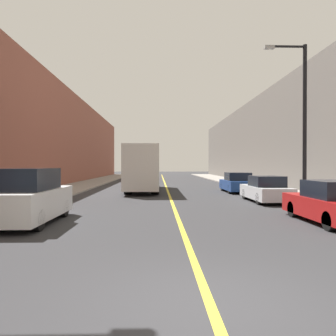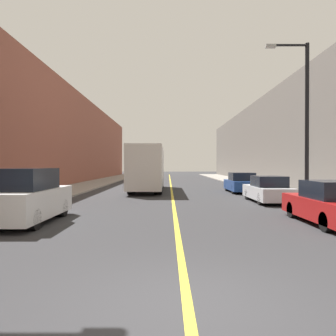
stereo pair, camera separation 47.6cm
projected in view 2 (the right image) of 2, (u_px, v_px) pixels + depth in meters
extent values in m
plane|color=#2D2D30|center=(186.00, 308.00, 4.69)|extent=(200.00, 200.00, 0.00)
cube|color=gray|center=(91.00, 184.00, 34.65)|extent=(3.79, 72.00, 0.11)
cube|color=gray|center=(247.00, 184.00, 34.72)|extent=(3.79, 72.00, 0.11)
cube|color=brown|center=(54.00, 136.00, 34.59)|extent=(4.00, 72.00, 10.22)
cube|color=#66605B|center=(284.00, 139.00, 34.70)|extent=(4.00, 72.00, 9.72)
cube|color=gold|center=(169.00, 184.00, 34.69)|extent=(0.16, 72.00, 0.01)
cube|color=silver|center=(146.00, 167.00, 26.08)|extent=(2.43, 10.28, 3.12)
cube|color=black|center=(141.00, 159.00, 20.97)|extent=(2.06, 0.04, 1.40)
cylinder|color=black|center=(130.00, 187.00, 22.90)|extent=(0.53, 1.09, 1.09)
cylinder|color=black|center=(157.00, 187.00, 22.91)|extent=(0.53, 1.09, 1.09)
cylinder|color=black|center=(138.00, 182.00, 29.28)|extent=(0.53, 1.09, 1.09)
cylinder|color=black|center=(159.00, 182.00, 29.28)|extent=(0.53, 1.09, 1.09)
cube|color=silver|center=(25.00, 203.00, 11.61)|extent=(1.89, 4.49, 0.99)
cube|color=black|center=(22.00, 179.00, 11.37)|extent=(1.67, 2.47, 0.74)
cylinder|color=black|center=(29.00, 220.00, 10.22)|extent=(0.42, 0.68, 0.68)
cylinder|color=black|center=(22.00, 208.00, 13.00)|extent=(0.42, 0.68, 0.68)
cylinder|color=black|center=(59.00, 208.00, 13.00)|extent=(0.42, 0.68, 0.68)
cube|color=maroon|center=(329.00, 208.00, 11.38)|extent=(1.85, 4.43, 0.71)
cube|color=black|center=(332.00, 190.00, 11.15)|extent=(1.63, 1.99, 0.61)
cylinder|color=black|center=(328.00, 222.00, 10.00)|extent=(0.41, 0.62, 0.62)
cylinder|color=black|center=(293.00, 210.00, 12.75)|extent=(0.41, 0.62, 0.62)
cylinder|color=black|center=(330.00, 210.00, 12.76)|extent=(0.41, 0.62, 0.62)
cube|color=silver|center=(266.00, 192.00, 18.11)|extent=(1.76, 4.39, 0.68)
cube|color=black|center=(267.00, 181.00, 17.89)|extent=(1.55, 1.97, 0.58)
cube|color=black|center=(279.00, 194.00, 15.95)|extent=(1.50, 0.04, 0.31)
cylinder|color=black|center=(261.00, 199.00, 16.75)|extent=(0.39, 0.62, 0.62)
cylinder|color=black|center=(287.00, 199.00, 16.76)|extent=(0.39, 0.62, 0.62)
cylinder|color=black|center=(248.00, 194.00, 19.47)|extent=(0.39, 0.62, 0.62)
cylinder|color=black|center=(271.00, 194.00, 19.47)|extent=(0.39, 0.62, 0.62)
cube|color=navy|center=(240.00, 185.00, 24.57)|extent=(1.88, 4.25, 0.71)
cube|color=black|center=(240.00, 177.00, 24.36)|extent=(1.66, 1.91, 0.60)
cube|color=black|center=(246.00, 185.00, 22.48)|extent=(1.60, 0.04, 0.32)
cylinder|color=black|center=(233.00, 190.00, 23.26)|extent=(0.41, 0.62, 0.62)
cylinder|color=black|center=(254.00, 190.00, 23.26)|extent=(0.41, 0.62, 0.62)
cylinder|color=black|center=(227.00, 187.00, 25.89)|extent=(0.41, 0.62, 0.62)
cylinder|color=black|center=(245.00, 187.00, 25.89)|extent=(0.41, 0.62, 0.62)
cylinder|color=black|center=(305.00, 124.00, 16.46)|extent=(0.20, 0.20, 8.05)
cylinder|color=black|center=(287.00, 45.00, 16.42)|extent=(1.84, 0.12, 0.12)
cube|color=#999993|center=(269.00, 46.00, 16.41)|extent=(0.50, 0.24, 0.16)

